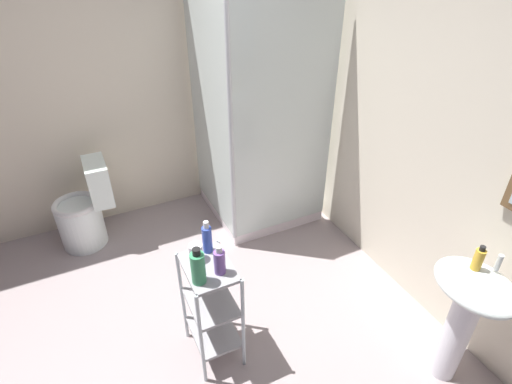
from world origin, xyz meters
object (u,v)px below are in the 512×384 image
object	(u,v)px
toilet	(85,212)
body_wash_bottle_green	(198,267)
storage_cart	(211,303)
rinse_cup	(196,252)
hand_soap_bottle	(478,259)
pedestal_sink	(467,307)
shower_stall	(254,173)
shampoo_bottle_blue	(207,239)
conditioner_bottle_purple	(220,261)

from	to	relation	value
toilet	body_wash_bottle_green	world-z (taller)	body_wash_bottle_green
storage_cart	rinse_cup	bearing A→B (deg)	-156.98
rinse_cup	hand_soap_bottle	bearing A→B (deg)	58.41
pedestal_sink	toilet	xyz separation A→B (m)	(-2.28, -1.81, -0.26)
shower_stall	rinse_cup	world-z (taller)	shower_stall
shower_stall	shampoo_bottle_blue	bearing A→B (deg)	-36.48
pedestal_sink	toilet	size ratio (longest dim) A/B	1.07
body_wash_bottle_green	hand_soap_bottle	bearing A→B (deg)	65.15
pedestal_sink	hand_soap_bottle	distance (m)	0.30
toilet	rinse_cup	size ratio (longest dim) A/B	7.51
toilet	storage_cart	xyz separation A→B (m)	(1.52, 0.59, 0.12)
shampoo_bottle_blue	storage_cart	bearing A→B (deg)	-20.76
toilet	storage_cart	distance (m)	1.63
conditioner_bottle_purple	shampoo_bottle_blue	world-z (taller)	shampoo_bottle_blue
shampoo_bottle_blue	toilet	bearing A→B (deg)	-155.68
shower_stall	rinse_cup	distance (m)	1.53
pedestal_sink	storage_cart	size ratio (longest dim) A/B	1.09
hand_soap_bottle	body_wash_bottle_green	world-z (taller)	body_wash_bottle_green
body_wash_bottle_green	pedestal_sink	bearing A→B (deg)	62.72
shampoo_bottle_blue	rinse_cup	world-z (taller)	shampoo_bottle_blue
hand_soap_bottle	shower_stall	bearing A→B (deg)	-169.44
storage_cart	hand_soap_bottle	bearing A→B (deg)	60.59
storage_cart	body_wash_bottle_green	world-z (taller)	body_wash_bottle_green
pedestal_sink	body_wash_bottle_green	world-z (taller)	body_wash_bottle_green
hand_soap_bottle	rinse_cup	world-z (taller)	hand_soap_bottle
storage_cart	hand_soap_bottle	size ratio (longest dim) A/B	4.88
hand_soap_bottle	conditioner_bottle_purple	world-z (taller)	hand_soap_bottle
toilet	conditioner_bottle_purple	world-z (taller)	conditioner_bottle_purple
toilet	rinse_cup	bearing A→B (deg)	20.93
shower_stall	shampoo_bottle_blue	xyz separation A→B (m)	(1.14, -0.84, 0.37)
body_wash_bottle_green	conditioner_bottle_purple	size ratio (longest dim) A/B	1.25
hand_soap_bottle	rinse_cup	size ratio (longest dim) A/B	1.50
pedestal_sink	storage_cart	xyz separation A→B (m)	(-0.76, -1.22, -0.14)
shower_stall	rinse_cup	xyz separation A→B (m)	(1.17, -0.92, 0.33)
conditioner_bottle_purple	storage_cart	bearing A→B (deg)	-148.00
body_wash_bottle_green	shower_stall	bearing A→B (deg)	144.35
shampoo_bottle_blue	rinse_cup	bearing A→B (deg)	-66.55
shower_stall	body_wash_bottle_green	xyz separation A→B (m)	(1.35, -0.97, 0.38)
conditioner_bottle_purple	shampoo_bottle_blue	size ratio (longest dim) A/B	0.85
pedestal_sink	toilet	world-z (taller)	pedestal_sink
storage_cart	hand_soap_bottle	xyz separation A→B (m)	(0.71, 1.25, 0.44)
shower_stall	hand_soap_bottle	distance (m)	2.04
storage_cart	conditioner_bottle_purple	world-z (taller)	conditioner_bottle_purple
shower_stall	conditioner_bottle_purple	world-z (taller)	shower_stall
toilet	pedestal_sink	bearing A→B (deg)	38.41
body_wash_bottle_green	rinse_cup	xyz separation A→B (m)	(-0.18, 0.04, -0.05)
conditioner_bottle_purple	pedestal_sink	bearing A→B (deg)	59.71
conditioner_bottle_purple	rinse_cup	xyz separation A→B (m)	(-0.16, -0.08, -0.03)
hand_soap_bottle	body_wash_bottle_green	xyz separation A→B (m)	(-0.62, -1.33, -0.04)
shower_stall	storage_cart	bearing A→B (deg)	-35.16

